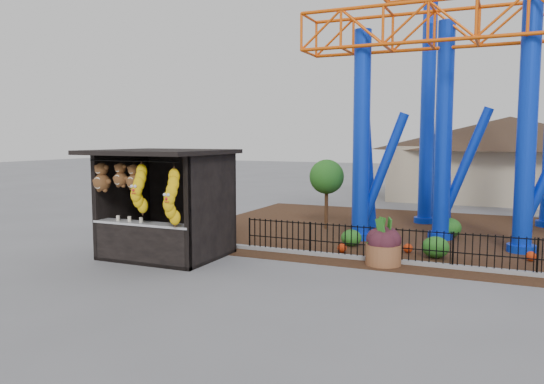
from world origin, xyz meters
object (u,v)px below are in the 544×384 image
at_px(terracotta_planter, 383,255).
at_px(potted_plant, 379,249).
at_px(prize_booth, 160,206).
at_px(roller_coaster, 484,50).

bearing_deg(terracotta_planter, potted_plant, 171.04).
xyz_separation_m(prize_booth, terracotta_planter, (6.03, 1.78, -1.24)).
bearing_deg(terracotta_planter, roller_coaster, 69.38).
xyz_separation_m(terracotta_planter, potted_plant, (-0.11, 0.02, 0.14)).
relative_size(roller_coaster, potted_plant, 12.88).
distance_m(roller_coaster, potted_plant, 8.46).
height_order(prize_booth, roller_coaster, roller_coaster).
height_order(prize_booth, potted_plant, prize_booth).
bearing_deg(potted_plant, roller_coaster, 46.27).
xyz_separation_m(prize_booth, roller_coaster, (8.12, 7.32, 4.92)).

